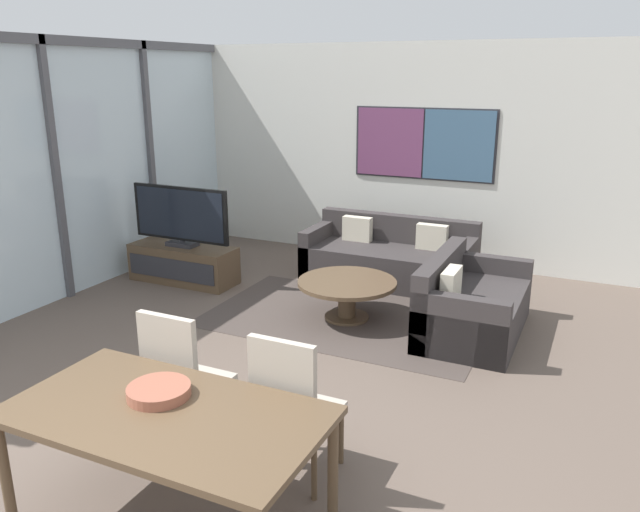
# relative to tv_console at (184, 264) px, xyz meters

# --- Properties ---
(wall_back) EXTENTS (7.20, 0.09, 2.80)m
(wall_back) POSITION_rel_tv_console_xyz_m (2.22, 2.09, 1.18)
(wall_back) COLOR silver
(wall_back) RESTS_ON ground_plane
(window_wall_left) EXTENTS (0.07, 6.12, 2.80)m
(window_wall_left) POSITION_rel_tv_console_xyz_m (-0.88, -0.97, 1.31)
(window_wall_left) COLOR silver
(window_wall_left) RESTS_ON ground_plane
(area_rug) EXTENTS (2.81, 1.74, 0.01)m
(area_rug) POSITION_rel_tv_console_xyz_m (2.24, -0.26, -0.22)
(area_rug) COLOR #473D38
(area_rug) RESTS_ON ground_plane
(tv_console) EXTENTS (1.30, 0.49, 0.44)m
(tv_console) POSITION_rel_tv_console_xyz_m (0.00, 0.00, 0.00)
(tv_console) COLOR brown
(tv_console) RESTS_ON ground_plane
(television) EXTENTS (1.30, 0.20, 0.71)m
(television) POSITION_rel_tv_console_xyz_m (0.00, 0.00, 0.58)
(television) COLOR #2D2D33
(television) RESTS_ON tv_console
(sofa_main) EXTENTS (2.00, 0.86, 0.75)m
(sofa_main) POSITION_rel_tv_console_xyz_m (2.24, 1.10, 0.04)
(sofa_main) COLOR #383333
(sofa_main) RESTS_ON ground_plane
(sofa_side) EXTENTS (0.86, 1.48, 0.75)m
(sofa_side) POSITION_rel_tv_console_xyz_m (3.42, -0.09, 0.04)
(sofa_side) COLOR #383333
(sofa_side) RESTS_ON ground_plane
(coffee_table) EXTENTS (1.01, 1.01, 0.41)m
(coffee_table) POSITION_rel_tv_console_xyz_m (2.24, -0.26, 0.08)
(coffee_table) COLOR brown
(coffee_table) RESTS_ON ground_plane
(dining_table) EXTENTS (1.71, 0.91, 0.72)m
(dining_table) POSITION_rel_tv_console_xyz_m (2.54, -3.48, 0.43)
(dining_table) COLOR brown
(dining_table) RESTS_ON ground_plane
(dining_chair_left) EXTENTS (0.46, 0.46, 0.99)m
(dining_chair_left) POSITION_rel_tv_console_xyz_m (2.12, -2.81, 0.31)
(dining_chair_left) COLOR #B2A899
(dining_chair_left) RESTS_ON ground_plane
(dining_chair_centre) EXTENTS (0.46, 0.46, 0.99)m
(dining_chair_centre) POSITION_rel_tv_console_xyz_m (2.95, -2.83, 0.31)
(dining_chair_centre) COLOR #B2A899
(dining_chair_centre) RESTS_ON ground_plane
(fruit_bowl) EXTENTS (0.35, 0.35, 0.06)m
(fruit_bowl) POSITION_rel_tv_console_xyz_m (2.41, -3.37, 0.54)
(fruit_bowl) COLOR #995642
(fruit_bowl) RESTS_ON dining_table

